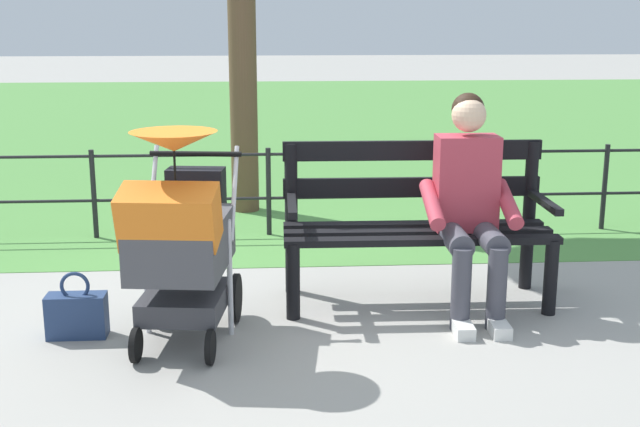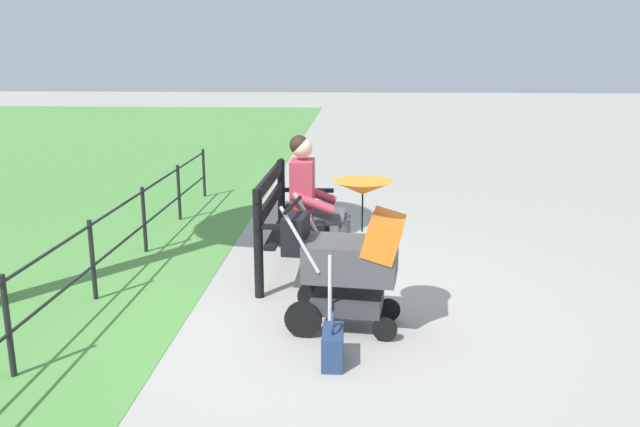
% 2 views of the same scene
% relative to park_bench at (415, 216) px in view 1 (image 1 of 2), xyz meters
% --- Properties ---
extents(ground_plane, '(60.00, 60.00, 0.00)m').
position_rel_park_bench_xyz_m(ground_plane, '(0.88, 0.12, -0.53)').
color(ground_plane, '#9E9B93').
extents(grass_lawn, '(40.00, 16.00, 0.01)m').
position_rel_park_bench_xyz_m(grass_lawn, '(0.88, -8.68, -0.52)').
color(grass_lawn, '#518E42').
rests_on(grass_lawn, ground).
extents(park_bench, '(1.61, 0.63, 0.96)m').
position_rel_park_bench_xyz_m(park_bench, '(0.00, 0.00, 0.00)').
color(park_bench, black).
rests_on(park_bench, ground).
extents(person_on_bench, '(0.54, 0.74, 1.28)m').
position_rel_park_bench_xyz_m(person_on_bench, '(-0.27, 0.22, 0.15)').
color(person_on_bench, '#42424C').
rests_on(person_on_bench, ground).
extents(stroller, '(0.60, 0.93, 1.15)m').
position_rel_park_bench_xyz_m(stroller, '(1.35, 0.62, 0.07)').
color(stroller, black).
rests_on(stroller, ground).
extents(handbag, '(0.32, 0.14, 0.37)m').
position_rel_park_bench_xyz_m(handbag, '(1.94, 0.50, -0.40)').
color(handbag, navy).
rests_on(handbag, ground).
extents(park_fence, '(8.16, 0.04, 0.70)m').
position_rel_park_bench_xyz_m(park_fence, '(0.60, -1.57, -0.10)').
color(park_fence, black).
rests_on(park_fence, ground).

